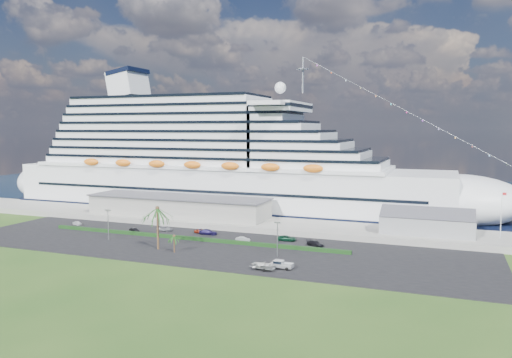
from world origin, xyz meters
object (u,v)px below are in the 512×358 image
at_px(parked_car_3, 208,232).
at_px(pickup_truck, 281,264).
at_px(boat_trailer, 264,265).
at_px(cruise_ship, 219,165).

bearing_deg(parked_car_3, pickup_truck, -136.37).
bearing_deg(parked_car_3, boat_trailer, -142.11).
bearing_deg(cruise_ship, pickup_truck, -55.18).
relative_size(parked_car_3, boat_trailer, 0.85).
height_order(parked_car_3, pickup_truck, pickup_truck).
relative_size(cruise_ship, parked_car_3, 36.74).
height_order(cruise_ship, boat_trailer, cruise_ship).
distance_m(parked_car_3, pickup_truck, 39.39).
bearing_deg(boat_trailer, parked_car_3, 134.09).
relative_size(cruise_ship, boat_trailer, 31.21).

